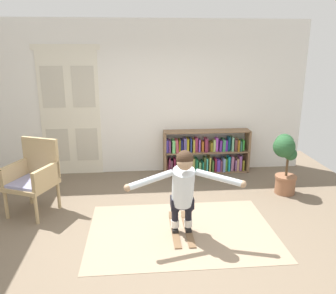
{
  "coord_description": "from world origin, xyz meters",
  "views": [
    {
      "loc": [
        -0.29,
        -4.01,
        2.41
      ],
      "look_at": [
        0.14,
        0.62,
        1.05
      ],
      "focal_mm": 36.91,
      "sensor_mm": 36.0,
      "label": 1
    }
  ],
  "objects_px": {
    "wicker_chair": "(34,175)",
    "skis_pair": "(181,229)",
    "potted_plant": "(285,158)",
    "bookshelf": "(205,154)",
    "person_skier": "(183,186)"
  },
  "relations": [
    {
      "from": "bookshelf",
      "to": "potted_plant",
      "type": "relative_size",
      "value": 1.66
    },
    {
      "from": "bookshelf",
      "to": "potted_plant",
      "type": "height_order",
      "value": "potted_plant"
    },
    {
      "from": "skis_pair",
      "to": "potted_plant",
      "type": "bearing_deg",
      "value": 30.37
    },
    {
      "from": "wicker_chair",
      "to": "skis_pair",
      "type": "distance_m",
      "value": 2.31
    },
    {
      "from": "potted_plant",
      "to": "bookshelf",
      "type": "bearing_deg",
      "value": 134.84
    },
    {
      "from": "bookshelf",
      "to": "skis_pair",
      "type": "xyz_separation_m",
      "value": [
        -0.75,
        -2.24,
        -0.35
      ]
    },
    {
      "from": "wicker_chair",
      "to": "bookshelf",
      "type": "bearing_deg",
      "value": 27.13
    },
    {
      "from": "person_skier",
      "to": "skis_pair",
      "type": "bearing_deg",
      "value": 89.55
    },
    {
      "from": "bookshelf",
      "to": "person_skier",
      "type": "height_order",
      "value": "person_skier"
    },
    {
      "from": "wicker_chair",
      "to": "person_skier",
      "type": "height_order",
      "value": "person_skier"
    },
    {
      "from": "bookshelf",
      "to": "wicker_chair",
      "type": "bearing_deg",
      "value": -152.87
    },
    {
      "from": "wicker_chair",
      "to": "potted_plant",
      "type": "distance_m",
      "value": 3.99
    },
    {
      "from": "skis_pair",
      "to": "person_skier",
      "type": "bearing_deg",
      "value": -90.45
    },
    {
      "from": "bookshelf",
      "to": "person_skier",
      "type": "distance_m",
      "value": 2.54
    },
    {
      "from": "bookshelf",
      "to": "wicker_chair",
      "type": "height_order",
      "value": "wicker_chair"
    }
  ]
}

